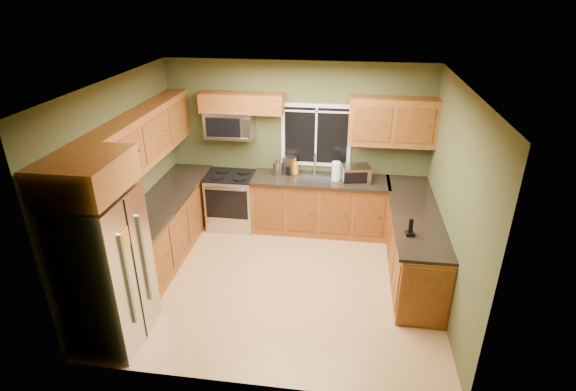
% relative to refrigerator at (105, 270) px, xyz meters
% --- Properties ---
extents(floor, '(4.20, 4.20, 0.00)m').
position_rel_refrigerator_xyz_m(floor, '(1.74, 1.30, -0.90)').
color(floor, '#B3834E').
rests_on(floor, ground).
extents(ceiling, '(4.20, 4.20, 0.00)m').
position_rel_refrigerator_xyz_m(ceiling, '(1.74, 1.30, 1.80)').
color(ceiling, white).
rests_on(ceiling, back_wall).
extents(back_wall, '(4.20, 0.00, 4.20)m').
position_rel_refrigerator_xyz_m(back_wall, '(1.74, 3.10, 0.45)').
color(back_wall, '#474B27').
rests_on(back_wall, ground).
extents(front_wall, '(4.20, 0.00, 4.20)m').
position_rel_refrigerator_xyz_m(front_wall, '(1.74, -0.50, 0.45)').
color(front_wall, '#474B27').
rests_on(front_wall, ground).
extents(left_wall, '(0.00, 3.60, 3.60)m').
position_rel_refrigerator_xyz_m(left_wall, '(-0.36, 1.30, 0.45)').
color(left_wall, '#474B27').
rests_on(left_wall, ground).
extents(right_wall, '(0.00, 3.60, 3.60)m').
position_rel_refrigerator_xyz_m(right_wall, '(3.84, 1.30, 0.45)').
color(right_wall, '#474B27').
rests_on(right_wall, ground).
extents(window, '(1.12, 0.03, 1.02)m').
position_rel_refrigerator_xyz_m(window, '(2.04, 3.08, 0.65)').
color(window, white).
rests_on(window, back_wall).
extents(base_cabinets_left, '(0.60, 2.65, 0.90)m').
position_rel_refrigerator_xyz_m(base_cabinets_left, '(-0.06, 1.78, -0.45)').
color(base_cabinets_left, brown).
rests_on(base_cabinets_left, ground).
extents(countertop_left, '(0.65, 2.65, 0.04)m').
position_rel_refrigerator_xyz_m(countertop_left, '(-0.04, 1.78, 0.02)').
color(countertop_left, black).
rests_on(countertop_left, base_cabinets_left).
extents(base_cabinets_back, '(2.17, 0.60, 0.90)m').
position_rel_refrigerator_xyz_m(base_cabinets_back, '(2.15, 2.80, -0.45)').
color(base_cabinets_back, brown).
rests_on(base_cabinets_back, ground).
extents(countertop_back, '(2.17, 0.65, 0.04)m').
position_rel_refrigerator_xyz_m(countertop_back, '(2.15, 2.78, 0.02)').
color(countertop_back, black).
rests_on(countertop_back, base_cabinets_back).
extents(base_cabinets_peninsula, '(0.60, 2.52, 0.90)m').
position_rel_refrigerator_xyz_m(base_cabinets_peninsula, '(3.54, 1.84, -0.45)').
color(base_cabinets_peninsula, brown).
rests_on(base_cabinets_peninsula, ground).
extents(countertop_peninsula, '(0.65, 2.50, 0.04)m').
position_rel_refrigerator_xyz_m(countertop_peninsula, '(3.51, 1.85, 0.02)').
color(countertop_peninsula, black).
rests_on(countertop_peninsula, base_cabinets_peninsula).
extents(upper_cabinets_left, '(0.33, 2.65, 0.72)m').
position_rel_refrigerator_xyz_m(upper_cabinets_left, '(-0.20, 1.78, 0.96)').
color(upper_cabinets_left, brown).
rests_on(upper_cabinets_left, left_wall).
extents(upper_cabinets_back_left, '(1.30, 0.33, 0.30)m').
position_rel_refrigerator_xyz_m(upper_cabinets_back_left, '(0.89, 2.94, 1.17)').
color(upper_cabinets_back_left, brown).
rests_on(upper_cabinets_back_left, back_wall).
extents(upper_cabinets_back_right, '(1.30, 0.33, 0.72)m').
position_rel_refrigerator_xyz_m(upper_cabinets_back_right, '(3.19, 2.94, 0.96)').
color(upper_cabinets_back_right, brown).
rests_on(upper_cabinets_back_right, back_wall).
extents(upper_cabinet_over_fridge, '(0.72, 0.90, 0.38)m').
position_rel_refrigerator_xyz_m(upper_cabinet_over_fridge, '(-0.00, 0.00, 1.13)').
color(upper_cabinet_over_fridge, brown).
rests_on(upper_cabinet_over_fridge, left_wall).
extents(refrigerator, '(0.74, 0.90, 1.80)m').
position_rel_refrigerator_xyz_m(refrigerator, '(0.00, 0.00, 0.00)').
color(refrigerator, '#B7B7BC').
rests_on(refrigerator, ground).
extents(range, '(0.76, 0.69, 0.94)m').
position_rel_refrigerator_xyz_m(range, '(0.69, 2.77, -0.43)').
color(range, '#B7B7BC').
rests_on(range, ground).
extents(microwave, '(0.76, 0.41, 0.42)m').
position_rel_refrigerator_xyz_m(microwave, '(0.69, 2.91, 0.83)').
color(microwave, '#B7B7BC').
rests_on(microwave, back_wall).
extents(sink, '(0.60, 0.42, 0.36)m').
position_rel_refrigerator_xyz_m(sink, '(2.04, 2.79, 0.05)').
color(sink, slate).
rests_on(sink, countertop_back).
extents(toaster_oven, '(0.48, 0.41, 0.26)m').
position_rel_refrigerator_xyz_m(toaster_oven, '(2.69, 2.72, 0.17)').
color(toaster_oven, '#B7B7BC').
rests_on(toaster_oven, countertop_back).
extents(coffee_maker, '(0.22, 0.26, 0.28)m').
position_rel_refrigerator_xyz_m(coffee_maker, '(1.63, 2.94, 0.17)').
color(coffee_maker, slate).
rests_on(coffee_maker, countertop_back).
extents(kettle, '(0.18, 0.18, 0.27)m').
position_rel_refrigerator_xyz_m(kettle, '(1.46, 2.82, 0.17)').
color(kettle, '#B7B7BC').
rests_on(kettle, countertop_back).
extents(paper_towel_roll, '(0.15, 0.15, 0.33)m').
position_rel_refrigerator_xyz_m(paper_towel_roll, '(2.39, 2.75, 0.19)').
color(paper_towel_roll, white).
rests_on(paper_towel_roll, countertop_back).
extents(soap_bottle_a, '(0.11, 0.11, 0.27)m').
position_rel_refrigerator_xyz_m(soap_bottle_a, '(1.73, 2.90, 0.18)').
color(soap_bottle_a, orange).
rests_on(soap_bottle_a, countertop_back).
extents(soap_bottle_b, '(0.11, 0.11, 0.20)m').
position_rel_refrigerator_xyz_m(soap_bottle_b, '(2.44, 2.84, 0.14)').
color(soap_bottle_b, white).
rests_on(soap_bottle_b, countertop_back).
extents(cordless_phone, '(0.11, 0.11, 0.22)m').
position_rel_refrigerator_xyz_m(cordless_phone, '(3.36, 1.17, 0.11)').
color(cordless_phone, black).
rests_on(cordless_phone, countertop_peninsula).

